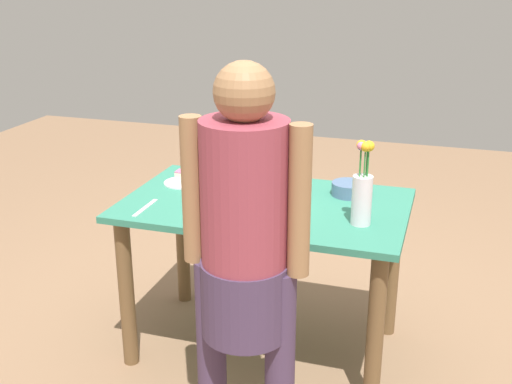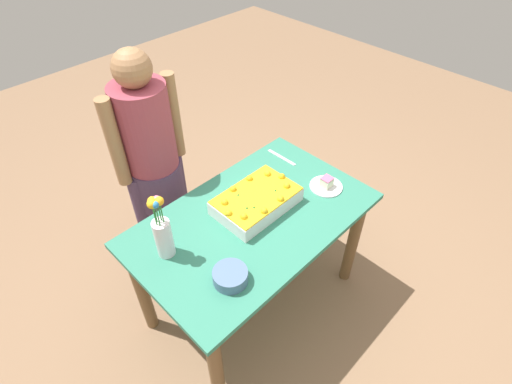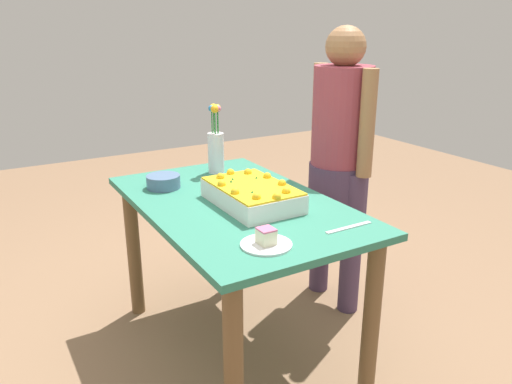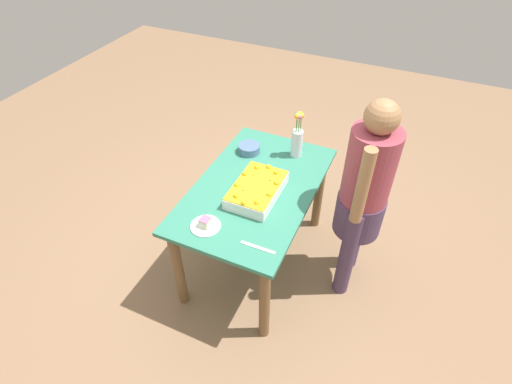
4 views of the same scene
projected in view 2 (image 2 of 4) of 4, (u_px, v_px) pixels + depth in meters
ground_plane at (253, 298)px, 2.58m from camera, size 8.00×8.00×0.00m
dining_table at (253, 235)px, 2.16m from camera, size 1.27×0.78×0.76m
sheet_cake at (256, 200)px, 2.09m from camera, size 0.43×0.28×0.11m
serving_plate_with_slice at (326, 185)px, 2.23m from camera, size 0.18×0.18×0.07m
cake_knife at (282, 157)px, 2.44m from camera, size 0.02×0.21×0.00m
flower_vase at (162, 232)px, 1.80m from camera, size 0.08×0.08×0.36m
fruit_bowl at (230, 276)px, 1.76m from camera, size 0.16×0.16×0.06m
person_standing at (152, 157)px, 2.29m from camera, size 0.45×0.31×1.49m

